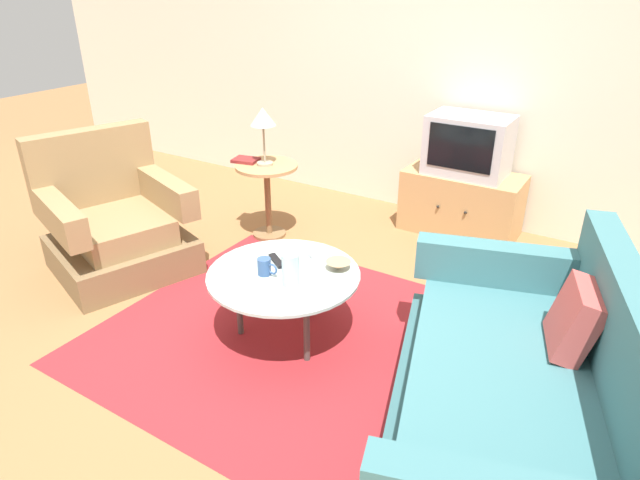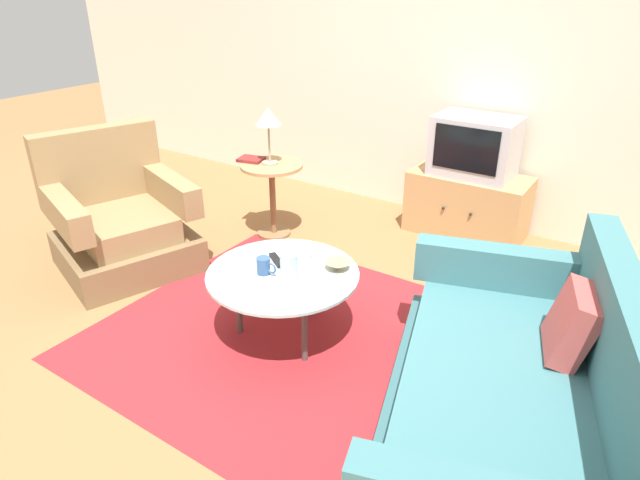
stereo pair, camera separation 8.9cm
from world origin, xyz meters
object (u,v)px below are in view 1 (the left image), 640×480
at_px(television, 469,145).
at_px(tv_stand, 461,203).
at_px(tv_remote_dark, 277,261).
at_px(side_table, 267,185).
at_px(vase, 291,266).
at_px(armchair, 115,226).
at_px(table_lamp, 263,120).
at_px(tv_remote_silver, 322,253).
at_px(couch, 519,400).
at_px(book, 246,160).
at_px(mug, 265,267).
at_px(bowl, 338,265).
at_px(coffee_table, 284,278).

bearing_deg(television, tv_stand, -90.00).
bearing_deg(tv_remote_dark, side_table, -17.05).
xyz_separation_m(side_table, tv_remote_dark, (0.81, -0.99, -0.00)).
distance_m(television, vase, 2.08).
xyz_separation_m(armchair, table_lamp, (0.60, 0.99, 0.64)).
bearing_deg(tv_remote_silver, television, -165.11).
height_order(couch, television, television).
height_order(tv_stand, tv_remote_silver, tv_stand).
bearing_deg(tv_remote_silver, vase, 31.90).
relative_size(tv_remote_silver, book, 0.76).
xyz_separation_m(tv_stand, tv_remote_dark, (-0.49, -1.89, 0.18)).
height_order(couch, table_lamp, table_lamp).
relative_size(armchair, television, 1.78).
height_order(couch, book, couch).
bearing_deg(vase, table_lamp, 132.05).
bearing_deg(tv_remote_dark, television, -70.92).
height_order(couch, tv_stand, couch).
bearing_deg(table_lamp, tv_remote_dark, -50.25).
height_order(mug, book, book).
bearing_deg(tv_stand, tv_remote_silver, -100.82).
bearing_deg(tv_remote_silver, couch, 95.34).
relative_size(couch, book, 8.61).
bearing_deg(couch, television, 7.81).
relative_size(table_lamp, tv_remote_dark, 2.69).
bearing_deg(bowl, armchair, -175.54).
distance_m(vase, book, 1.65).
height_order(armchair, book, armchair).
relative_size(side_table, tv_stand, 0.65).
distance_m(armchair, vase, 1.65).
bearing_deg(tv_remote_dark, table_lamp, -16.60).
bearing_deg(book, television, 19.51).
relative_size(tv_stand, vase, 3.88).
height_order(side_table, book, book).
height_order(tv_remote_dark, book, book).
bearing_deg(television, side_table, -145.09).
xyz_separation_m(tv_stand, tv_remote_silver, (-0.32, -1.67, 0.18)).
relative_size(vase, mug, 1.87).
distance_m(television, bowl, 1.80).
xyz_separation_m(table_lamp, mug, (0.84, -1.13, -0.48)).
relative_size(couch, mug, 14.90).
height_order(armchair, tv_remote_silver, armchair).
bearing_deg(book, tv_remote_dark, -56.66).
relative_size(television, tv_remote_dark, 3.76).
bearing_deg(mug, table_lamp, 126.74).
bearing_deg(armchair, bowl, 113.54).
bearing_deg(table_lamp, coffee_table, -48.99).
distance_m(couch, tv_remote_dark, 1.51).
relative_size(bowl, book, 0.66).
height_order(coffee_table, table_lamp, table_lamp).
distance_m(coffee_table, tv_remote_silver, 0.31).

